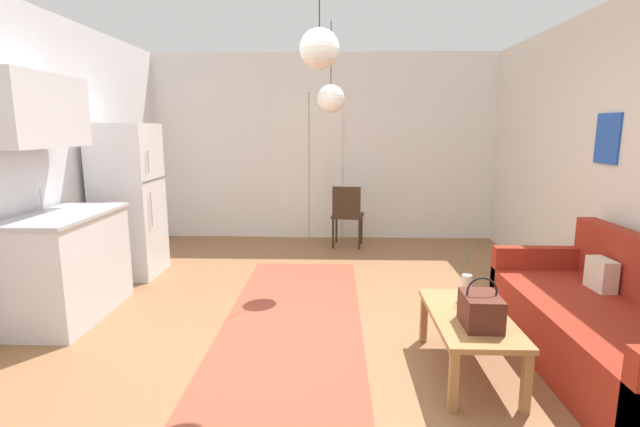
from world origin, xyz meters
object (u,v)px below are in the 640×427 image
Objects in this scene: pendant_lamp_far at (331,99)px; handbag at (481,310)px; couch at (615,332)px; accent_chair at (347,213)px; pendant_lamp_near at (319,49)px; bamboo_vase at (466,287)px; coffee_table at (469,322)px; refrigerator at (129,201)px.

handbag is at bearing -66.09° from pendant_lamp_far.
couch is 3.70m from accent_chair.
pendant_lamp_near and pendant_lamp_far have the same top height.
couch reaches higher than bamboo_vase.
accent_chair is at bearing 104.42° from bamboo_vase.
coffee_table is 0.24m from handbag.
handbag is 2.76m from pendant_lamp_far.
couch is at bearing 2.08° from coffee_table.
refrigerator is (-4.16, 2.01, 0.56)m from couch.
bamboo_vase is 2.44m from pendant_lamp_far.
coffee_table is at bearing -100.42° from bamboo_vase.
bamboo_vase is (0.05, 0.28, 0.15)m from coffee_table.
handbag is (-0.04, -0.46, 0.01)m from bamboo_vase.
pendant_lamp_near is 1.81m from pendant_lamp_far.
pendant_lamp_near reaches higher than bamboo_vase.
pendant_lamp_near is at bearing 175.40° from couch.
coffee_table is 2.43× the size of bamboo_vase.
refrigerator reaches higher than handbag.
accent_chair reaches higher than handbag.
accent_chair is 0.94× the size of pendant_lamp_far.
coffee_table is 2.05m from pendant_lamp_near.
accent_chair is (-0.73, 3.31, 0.13)m from coffee_table.
pendant_lamp_near is at bearing 92.76° from accent_chair.
handbag is at bearing 109.85° from accent_chair.
bamboo_vase is at bearing 165.14° from couch.
coffee_table is at bearing -11.03° from pendant_lamp_near.
bamboo_vase is 0.47× the size of accent_chair.
pendant_lamp_near is (-1.00, 0.20, 1.78)m from coffee_table.
accent_chair is (-1.71, 3.27, 0.20)m from couch.
couch is 2.30× the size of accent_chair.
handbag is (0.01, -0.17, 0.16)m from coffee_table.
pendant_lamp_far is (-0.95, 1.99, 1.57)m from coffee_table.
pendant_lamp_near is (2.17, -1.85, 1.29)m from refrigerator.
couch is 4.89× the size of bamboo_vase.
coffee_table is 0.59× the size of refrigerator.
bamboo_vase is at bearing -59.69° from pendant_lamp_far.
refrigerator reaches higher than accent_chair.
couch is 3.20m from pendant_lamp_far.
accent_chair is 1.25× the size of pendant_lamp_near.
couch reaches higher than coffee_table.
pendant_lamp_near reaches higher than refrigerator.
bamboo_vase reaches higher than coffee_table.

